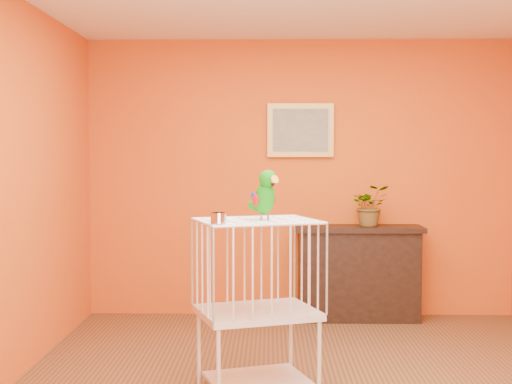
{
  "coord_description": "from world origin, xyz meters",
  "views": [
    {
      "loc": [
        -0.29,
        -4.48,
        1.52
      ],
      "look_at": [
        -0.37,
        -0.05,
        1.29
      ],
      "focal_mm": 50.0,
      "sensor_mm": 36.0,
      "label": 1
    }
  ],
  "objects": [
    {
      "name": "parrot",
      "position": [
        -0.32,
        -0.02,
        1.27
      ],
      "size": [
        0.22,
        0.27,
        0.32
      ],
      "rotation": [
        0.0,
        0.0,
        0.58
      ],
      "color": "#59544C",
      "rests_on": "birdcage"
    },
    {
      "name": "framed_picture",
      "position": [
        0.0,
        2.22,
        1.75
      ],
      "size": [
        0.62,
        0.04,
        0.5
      ],
      "color": "#B08C3F",
      "rests_on": "room_shell"
    },
    {
      "name": "console_cabinet",
      "position": [
        0.53,
        2.04,
        0.43
      ],
      "size": [
        1.17,
        0.42,
        0.87
      ],
      "color": "black",
      "rests_on": "ground"
    },
    {
      "name": "room_shell",
      "position": [
        0.0,
        0.0,
        1.58
      ],
      "size": [
        4.5,
        4.5,
        4.5
      ],
      "color": "#DB5314",
      "rests_on": "ground"
    },
    {
      "name": "potted_plant",
      "position": [
        0.63,
        2.0,
        1.01
      ],
      "size": [
        0.37,
        0.4,
        0.29
      ],
      "primitive_type": "imported",
      "rotation": [
        0.0,
        0.0,
        0.08
      ],
      "color": "#26722D",
      "rests_on": "console_cabinet"
    },
    {
      "name": "birdcage",
      "position": [
        -0.37,
        -0.0,
        0.58
      ],
      "size": [
        0.86,
        0.76,
        1.11
      ],
      "rotation": [
        0.0,
        0.0,
        0.33
      ],
      "color": "white",
      "rests_on": "ground"
    },
    {
      "name": "feed_cup",
      "position": [
        -0.59,
        -0.28,
        1.15
      ],
      "size": [
        0.09,
        0.09,
        0.07
      ],
      "primitive_type": "cylinder",
      "color": "silver",
      "rests_on": "birdcage"
    }
  ]
}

